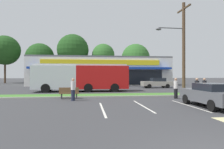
{
  "coord_description": "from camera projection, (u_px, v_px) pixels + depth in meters",
  "views": [
    {
      "loc": [
        -3.16,
        -3.98,
        1.97
      ],
      "look_at": [
        -0.48,
        18.1,
        2.03
      ],
      "focal_mm": 30.64,
      "sensor_mm": 36.0,
      "label": 1
    }
  ],
  "objects": [
    {
      "name": "grass_median",
      "position": [
        122.0,
        95.0,
        18.23
      ],
      "size": [
        56.0,
        2.2,
        0.12
      ],
      "primitive_type": "cube",
      "color": "#427A2D",
      "rests_on": "ground_plane"
    },
    {
      "name": "curb_lip",
      "position": [
        125.0,
        96.0,
        17.02
      ],
      "size": [
        56.0,
        0.24,
        0.12
      ],
      "primitive_type": "cube",
      "color": "#99968C",
      "rests_on": "ground_plane"
    },
    {
      "name": "parking_stripe_0",
      "position": [
        102.0,
        109.0,
        11.06
      ],
      "size": [
        0.12,
        4.8,
        0.01
      ],
      "primitive_type": "cube",
      "color": "silver",
      "rests_on": "ground_plane"
    },
    {
      "name": "parking_stripe_1",
      "position": [
        143.0,
        106.0,
        12.15
      ],
      "size": [
        0.12,
        4.8,
        0.01
      ],
      "primitive_type": "cube",
      "color": "silver",
      "rests_on": "ground_plane"
    },
    {
      "name": "parking_stripe_2",
      "position": [
        189.0,
        105.0,
        12.31
      ],
      "size": [
        0.12,
        4.8,
        0.01
      ],
      "primitive_type": "cube",
      "color": "silver",
      "rests_on": "ground_plane"
    },
    {
      "name": "storefront_building",
      "position": [
        100.0,
        71.0,
        39.98
      ],
      "size": [
        26.57,
        13.36,
        5.47
      ],
      "color": "silver",
      "rests_on": "ground_plane"
    },
    {
      "name": "tree_far_left",
      "position": [
        5.0,
        50.0,
        46.29
      ],
      "size": [
        7.1,
        7.1,
        11.54
      ],
      "color": "#473323",
      "rests_on": "ground_plane"
    },
    {
      "name": "tree_left",
      "position": [
        40.0,
        57.0,
        47.11
      ],
      "size": [
        6.94,
        6.94,
        9.8
      ],
      "color": "#473323",
      "rests_on": "ground_plane"
    },
    {
      "name": "tree_mid_left",
      "position": [
        73.0,
        50.0,
        48.73
      ],
      "size": [
        8.02,
        8.02,
        12.38
      ],
      "color": "#473323",
      "rests_on": "ground_plane"
    },
    {
      "name": "tree_mid",
      "position": [
        103.0,
        55.0,
        49.06
      ],
      "size": [
        5.78,
        5.78,
        10.01
      ],
      "color": "#473323",
      "rests_on": "ground_plane"
    },
    {
      "name": "tree_mid_right",
      "position": [
        136.0,
        58.0,
        50.5
      ],
      "size": [
        7.43,
        7.43,
        10.2
      ],
      "color": "#473323",
      "rests_on": "ground_plane"
    },
    {
      "name": "utility_pole",
      "position": [
        182.0,
        45.0,
        18.74
      ],
      "size": [
        3.03,
        2.4,
        9.09
      ],
      "color": "#4C3826",
      "rests_on": "ground_plane"
    },
    {
      "name": "city_bus",
      "position": [
        81.0,
        77.0,
        22.82
      ],
      "size": [
        11.14,
        2.73,
        3.25
      ],
      "rotation": [
        0.0,
        0.0,
        3.15
      ],
      "color": "#B71414",
      "rests_on": "ground_plane"
    },
    {
      "name": "bus_stop_bench",
      "position": [
        69.0,
        93.0,
        15.73
      ],
      "size": [
        1.6,
        0.45,
        0.95
      ],
      "rotation": [
        0.0,
        0.0,
        3.14
      ],
      "color": "brown",
      "rests_on": "ground_plane"
    },
    {
      "name": "car_0",
      "position": [
        107.0,
        83.0,
        28.12
      ],
      "size": [
        4.7,
        1.97,
        1.44
      ],
      "rotation": [
        0.0,
        0.0,
        3.14
      ],
      "color": "#0C3F1E",
      "rests_on": "ground_plane"
    },
    {
      "name": "car_1",
      "position": [
        157.0,
        83.0,
        29.31
      ],
      "size": [
        4.56,
        1.88,
        1.53
      ],
      "rotation": [
        0.0,
        0.0,
        3.14
      ],
      "color": "#9E998C",
      "rests_on": "ground_plane"
    },
    {
      "name": "car_2",
      "position": [
        212.0,
        95.0,
        11.72
      ],
      "size": [
        2.0,
        4.49,
        1.46
      ],
      "rotation": [
        0.0,
        0.0,
        1.57
      ],
      "color": "#515459",
      "rests_on": "ground_plane"
    },
    {
      "name": "pedestrian_near_bench",
      "position": [
        176.0,
        88.0,
        16.01
      ],
      "size": [
        0.35,
        0.35,
        1.73
      ],
      "rotation": [
        0.0,
        0.0,
        2.14
      ],
      "color": "black",
      "rests_on": "ground_plane"
    },
    {
      "name": "pedestrian_by_pole",
      "position": [
        197.0,
        88.0,
        15.65
      ],
      "size": [
        0.35,
        0.35,
        1.73
      ],
      "rotation": [
        0.0,
        0.0,
        3.43
      ],
      "color": "#726651",
      "rests_on": "ground_plane"
    },
    {
      "name": "pedestrian_mid",
      "position": [
        73.0,
        89.0,
        14.62
      ],
      "size": [
        0.35,
        0.35,
        1.72
      ],
      "rotation": [
        0.0,
        0.0,
        3.28
      ],
      "color": "#1E2338",
      "rests_on": "ground_plane"
    },
    {
      "name": "pedestrian_far",
      "position": [
        204.0,
        88.0,
        16.53
      ],
      "size": [
        0.34,
        0.34,
        1.71
      ],
      "rotation": [
        0.0,
        0.0,
        5.64
      ],
      "color": "black",
      "rests_on": "ground_plane"
    }
  ]
}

